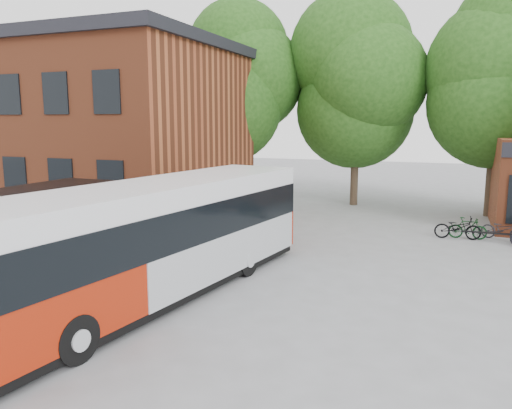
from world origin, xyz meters
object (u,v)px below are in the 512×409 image
at_px(city_bus, 151,242).
at_px(bicycle_1, 468,228).
at_px(bus_shelter, 38,240).
at_px(bicycle_2, 503,229).
at_px(bicycle_0, 458,228).

relative_size(city_bus, bicycle_1, 8.32).
relative_size(bus_shelter, bicycle_1, 4.73).
relative_size(bus_shelter, bicycle_2, 4.12).
bearing_deg(bus_shelter, bicycle_1, 44.39).
relative_size(bus_shelter, city_bus, 0.57).
relative_size(bicycle_0, bicycle_1, 1.21).
bearing_deg(bicycle_1, bicycle_0, 112.58).
distance_m(city_bus, bicycle_1, 13.41).
distance_m(bus_shelter, bicycle_1, 16.01).
distance_m(bicycle_1, bicycle_2, 1.33).
distance_m(city_bus, bicycle_0, 13.05).
bearing_deg(bus_shelter, city_bus, 8.43).
xyz_separation_m(city_bus, bicycle_0, (7.65, 10.51, -1.09)).
xyz_separation_m(city_bus, bicycle_2, (9.34, 10.93, -1.12)).
bearing_deg(bicycle_0, bicycle_1, -70.83).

